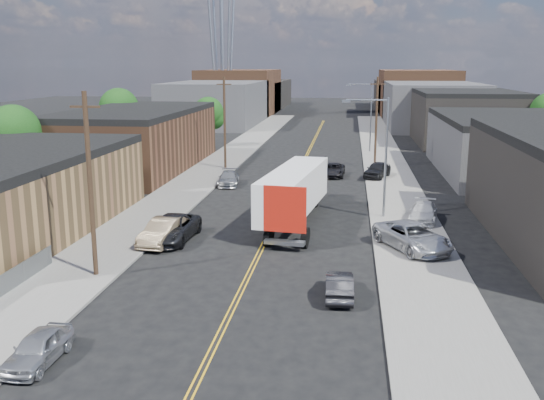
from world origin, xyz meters
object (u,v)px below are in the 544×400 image
(car_right_lot_a, at_px, (413,236))
(car_right_lot_b, at_px, (423,212))
(car_left_c, at_px, (171,229))
(car_left_a, at_px, (38,348))
(car_right_oncoming, at_px, (339,285))
(car_ahead_truck, at_px, (333,170))
(semi_truck, at_px, (296,189))
(car_left_b, at_px, (164,232))
(car_left_d, at_px, (229,178))
(car_right_lot_c, at_px, (377,170))

(car_right_lot_a, xyz_separation_m, car_right_lot_b, (1.45, 7.13, -0.16))
(car_left_c, relative_size, car_right_lot_b, 1.29)
(car_left_a, relative_size, car_right_lot_a, 0.63)
(car_right_oncoming, distance_m, car_ahead_truck, 33.33)
(semi_truck, height_order, car_left_a, semi_truck)
(car_right_oncoming, distance_m, car_right_lot_a, 9.26)
(car_left_a, relative_size, car_left_c, 0.63)
(car_right_oncoming, height_order, car_right_lot_b, car_right_lot_b)
(car_left_b, height_order, car_ahead_truck, car_left_b)
(car_left_d, bearing_deg, car_right_lot_c, 13.37)
(car_left_b, relative_size, car_right_lot_a, 0.84)
(car_left_b, xyz_separation_m, car_right_oncoming, (11.40, -7.82, -0.18))
(car_left_c, height_order, car_right_oncoming, car_left_c)
(car_left_a, distance_m, car_ahead_truck, 42.85)
(car_right_lot_b, height_order, car_right_lot_c, car_right_lot_c)
(car_left_a, distance_m, car_left_b, 16.13)
(semi_truck, xyz_separation_m, car_left_d, (-7.54, 12.36, -1.68))
(car_left_a, bearing_deg, car_left_d, 90.58)
(car_right_lot_b, height_order, car_ahead_truck, car_right_lot_b)
(semi_truck, relative_size, car_left_a, 4.28)
(car_left_d, xyz_separation_m, car_right_lot_b, (16.82, -12.00, 0.15))
(car_left_a, xyz_separation_m, car_left_c, (0.29, 16.88, 0.18))
(car_left_d, bearing_deg, semi_truck, -65.46)
(car_left_c, relative_size, car_right_lot_c, 1.29)
(semi_truck, bearing_deg, car_left_a, -101.23)
(semi_truck, xyz_separation_m, car_left_b, (-7.90, -7.14, -1.53))
(car_left_b, xyz_separation_m, car_left_c, (0.29, 0.75, 0.01))
(car_left_a, distance_m, car_right_oncoming, 14.11)
(semi_truck, xyz_separation_m, car_ahead_truck, (2.27, 18.36, -1.68))
(car_left_a, bearing_deg, semi_truck, 72.41)
(car_left_a, bearing_deg, car_right_oncoming, 37.26)
(car_left_a, height_order, car_right_lot_c, car_right_lot_c)
(car_left_a, height_order, car_right_oncoming, car_left_a)
(car_ahead_truck, bearing_deg, car_left_a, -101.22)
(semi_truck, xyz_separation_m, car_right_lot_a, (7.83, -6.77, -1.37))
(car_right_lot_a, bearing_deg, car_left_b, 152.99)
(car_left_d, xyz_separation_m, car_right_lot_a, (15.37, -19.13, 0.31))
(car_right_oncoming, xyz_separation_m, car_right_lot_a, (4.33, 8.18, 0.33))
(car_left_c, distance_m, car_right_lot_b, 18.20)
(car_right_lot_b, bearing_deg, car_left_d, 154.22)
(car_left_d, bearing_deg, car_ahead_truck, 24.59)
(car_left_d, bearing_deg, car_right_oncoming, -74.84)
(car_left_a, bearing_deg, car_ahead_truck, 77.43)
(car_left_b, bearing_deg, car_right_lot_b, 30.60)
(car_right_lot_a, relative_size, car_ahead_truck, 1.24)
(car_right_lot_c, bearing_deg, car_right_lot_a, -67.77)
(semi_truck, relative_size, car_ahead_truck, 3.37)
(car_left_a, xyz_separation_m, car_ahead_truck, (10.17, 41.62, 0.02))
(car_left_d, bearing_deg, car_left_c, -97.08)
(car_right_oncoming, bearing_deg, car_right_lot_b, -112.64)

